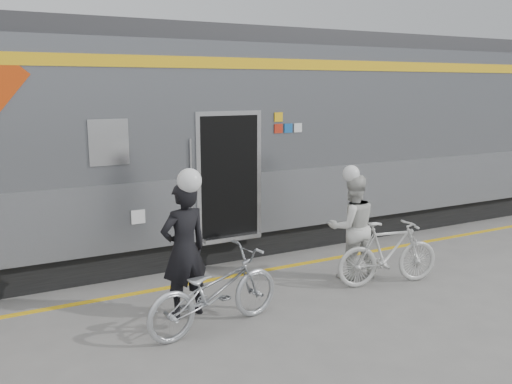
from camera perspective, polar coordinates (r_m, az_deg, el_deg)
ground at (r=7.30m, az=5.03°, el=-13.94°), size 90.00×90.00×0.00m
train at (r=9.92m, az=-18.21°, el=4.60°), size 24.00×3.17×4.10m
safety_strip at (r=9.03m, az=-2.46°, el=-8.83°), size 24.00×0.12×0.01m
man at (r=7.33m, az=-7.58°, el=-6.06°), size 0.75×0.57×1.86m
bicycle_left at (r=7.05m, az=-4.36°, el=-10.30°), size 2.05×1.03×1.03m
woman at (r=8.89m, az=10.06°, el=-3.61°), size 0.94×0.79×1.70m
bicycle_right at (r=8.77m, az=13.76°, el=-6.26°), size 1.78×0.81×1.03m
helmet_man at (r=7.09m, az=-7.80°, el=2.42°), size 0.32×0.32×0.32m
helmet_woman at (r=8.70m, az=10.28°, el=2.68°), size 0.27×0.27×0.27m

